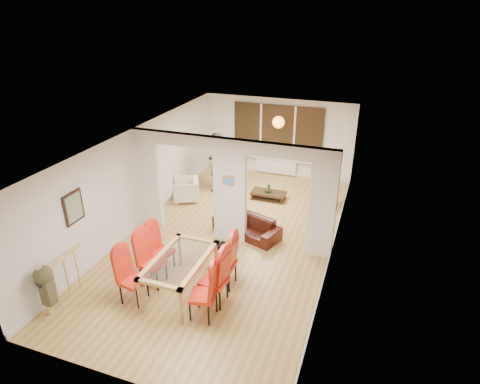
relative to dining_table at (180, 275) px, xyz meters
The scene contains 24 objects.
floor 2.33m from the dining_table, 84.91° to the left, with size 5.00×9.00×0.01m, color tan.
room_walls 2.46m from the dining_table, 84.91° to the left, with size 5.00×9.00×2.60m, color silver, non-canonical shape.
divider_wall 2.46m from the dining_table, 84.91° to the left, with size 5.00×0.18×2.60m, color white.
bay_window_blinds 6.82m from the dining_table, 88.27° to the left, with size 3.00×0.08×1.80m, color black.
radiator 6.69m from the dining_table, 88.26° to the left, with size 1.40×0.08×0.50m, color white.
pendant_light 5.87m from the dining_table, 84.85° to the left, with size 0.36×0.36×0.36m, color orange.
stair_newel 2.25m from the dining_table, 155.93° to the right, with size 0.40×1.20×1.10m, color tan, non-canonical shape.
wall_poster 2.57m from the dining_table, behind, with size 0.04×0.52×0.67m, color gray.
pillar_photo 2.50m from the dining_table, 84.68° to the left, with size 0.30×0.03×0.25m, color #4C8CD8.
dining_table is the anchor object (origin of this frame).
dining_chair_la 0.93m from the dining_table, 144.01° to the right, with size 0.45×0.45×1.12m, color red, non-canonical shape.
dining_chair_lb 0.68m from the dining_table, behind, with size 0.46×0.46×1.14m, color red, non-canonical shape.
dining_chair_lc 0.90m from the dining_table, 143.50° to the left, with size 0.43×0.43×1.08m, color red, non-canonical shape.
dining_chair_ra 0.89m from the dining_table, 34.63° to the right, with size 0.45×0.45×1.13m, color red, non-canonical shape.
dining_chair_rb 0.78m from the dining_table, ahead, with size 0.47×0.47×1.17m, color red, non-canonical shape.
dining_chair_rc 0.90m from the dining_table, 34.72° to the left, with size 0.47×0.47×1.18m, color red, non-canonical shape.
sofa 2.64m from the dining_table, 78.39° to the left, with size 1.75×0.68×0.51m, color black.
armchair 4.26m from the dining_table, 114.97° to the left, with size 0.75×0.73×0.68m, color white.
person 5.02m from the dining_table, 104.31° to the left, with size 0.45×0.68×1.87m, color black.
television 5.27m from the dining_table, 65.90° to the left, with size 0.11×0.86×0.50m, color black.
coffee_table 4.77m from the dining_table, 83.99° to the left, with size 1.02×0.51×0.23m, color #362312, non-canonical shape.
bottle 4.68m from the dining_table, 83.54° to the left, with size 0.08×0.08×0.30m, color #143F19.
bowl 4.77m from the dining_table, 84.19° to the left, with size 0.21×0.21×0.05m, color #362312.
shoes 1.83m from the dining_table, 87.29° to the left, with size 0.25×0.27×0.10m, color black, non-canonical shape.
Camera 1 is at (3.11, -8.07, 5.32)m, focal length 30.00 mm.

